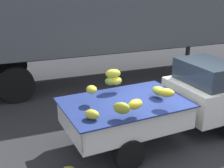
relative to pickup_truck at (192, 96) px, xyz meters
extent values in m
plane|color=#28282B|center=(-0.81, -0.35, -0.88)|extent=(220.00, 220.00, 0.00)
cube|color=gray|center=(-0.81, 9.35, -0.80)|extent=(80.00, 0.80, 0.16)
cube|color=silver|center=(0.57, 0.04, -0.09)|extent=(1.96, 1.75, 0.78)
cube|color=#28333D|center=(0.39, 0.03, 0.56)|extent=(1.12, 1.50, 0.52)
cube|color=silver|center=(-1.85, -0.13, -0.30)|extent=(2.66, 1.80, 0.08)
cube|color=silver|center=(-1.91, 0.65, -0.04)|extent=(2.55, 0.23, 0.44)
cube|color=silver|center=(-1.80, -0.91, -0.04)|extent=(2.55, 0.23, 0.44)
cube|color=silver|center=(-0.61, -0.04, -0.04)|extent=(0.16, 1.62, 0.44)
cube|color=silver|center=(-3.10, -0.22, -0.04)|extent=(0.16, 1.62, 0.44)
cube|color=#B21914|center=(-1.91, 0.68, -0.08)|extent=(2.44, 0.18, 0.07)
cube|color=navy|center=(-1.85, -0.13, 0.19)|extent=(2.78, 1.92, 0.03)
ellipsoid|color=#9CA32A|center=(-2.24, -0.84, 0.42)|extent=(0.38, 0.36, 0.23)
ellipsoid|color=gold|center=(-2.54, 0.06, 0.51)|extent=(0.24, 0.29, 0.16)
ellipsoid|color=#97A62F|center=(-1.06, -0.19, 0.37)|extent=(0.29, 0.39, 0.18)
ellipsoid|color=gold|center=(-1.19, -0.69, 0.53)|extent=(0.40, 0.40, 0.18)
ellipsoid|color=#8FA32F|center=(-1.92, 0.53, 0.47)|extent=(0.32, 0.26, 0.20)
ellipsoid|color=gold|center=(-1.85, 0.57, 0.63)|extent=(0.39, 0.27, 0.21)
ellipsoid|color=gold|center=(-2.76, -0.66, 0.31)|extent=(0.34, 0.35, 0.18)
ellipsoid|color=gold|center=(-1.96, -0.84, 0.46)|extent=(0.40, 0.34, 0.19)
ellipsoid|color=gold|center=(-1.80, 0.49, 0.47)|extent=(0.37, 0.35, 0.18)
cylinder|color=black|center=(0.57, 0.82, -0.56)|extent=(0.65, 0.24, 0.64)
cylinder|color=black|center=(-2.21, 0.63, -0.56)|extent=(0.65, 0.24, 0.64)
cylinder|color=black|center=(-2.10, -0.93, -0.56)|extent=(0.65, 0.24, 0.64)
cube|color=#4C5156|center=(-0.25, 4.53, 1.72)|extent=(12.03, 2.64, 2.70)
cube|color=black|center=(-0.25, 4.53, 0.22)|extent=(11.04, 0.53, 0.30)
cylinder|color=black|center=(-3.84, 5.77, -0.34)|extent=(1.08, 0.31, 1.08)
cylinder|color=black|center=(-3.87, 3.37, -0.34)|extent=(1.08, 0.31, 1.08)
cylinder|color=#38383A|center=(3.05, 4.49, -0.25)|extent=(0.18, 0.18, 1.25)
camera|label=1|loc=(-4.24, -5.42, 2.71)|focal=47.15mm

